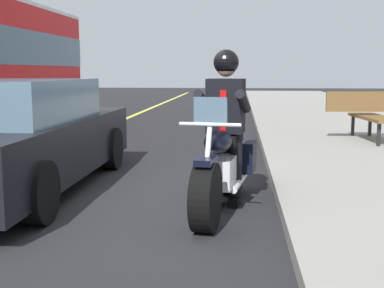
# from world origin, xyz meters

# --- Properties ---
(ground_plane) EXTENTS (80.00, 80.00, 0.00)m
(ground_plane) POSITION_xyz_m (0.00, 0.00, 0.00)
(ground_plane) COLOR black
(motorcycle_main) EXTENTS (2.22, 0.80, 1.26)m
(motorcycle_main) POSITION_xyz_m (0.05, 1.39, 0.45)
(motorcycle_main) COLOR black
(motorcycle_main) RESTS_ON ground_plane
(rider_main) EXTENTS (0.68, 0.61, 1.74)m
(rider_main) POSITION_xyz_m (-0.14, 1.41, 1.04)
(rider_main) COLOR black
(rider_main) RESTS_ON ground_plane
(car_silver) EXTENTS (4.60, 1.92, 1.40)m
(car_silver) POSITION_xyz_m (-0.59, -1.24, 0.69)
(car_silver) COLOR black
(car_silver) RESTS_ON ground_plane
(bench_sidewalk) EXTENTS (1.84, 1.80, 0.95)m
(bench_sidewalk) POSITION_xyz_m (-4.79, 4.19, 0.71)
(bench_sidewalk) COLOR brown
(bench_sidewalk) RESTS_ON sidewalk_curb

